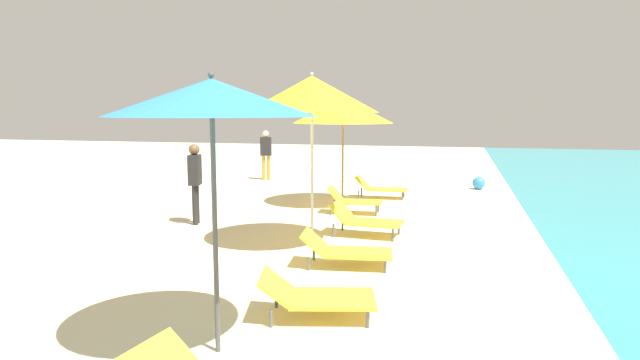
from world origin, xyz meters
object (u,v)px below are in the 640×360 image
object	(u,v)px
person_walking_near	(266,150)
person_walking_mid	(195,176)
lounger_farthest_inland	(353,200)
lounger_fourth_shoreside	(364,219)
beach_ball	(479,183)
umbrella_third	(212,98)
lounger_third_shoreside	(316,295)
umbrella_fourth	(312,94)
umbrella_farthest	(343,111)
lounger_farthest_shoreside	(380,187)
lounger_fourth_inland	(345,250)

from	to	relation	value
person_walking_near	person_walking_mid	world-z (taller)	person_walking_near
lounger_farthest_inland	person_walking_mid	distance (m)	3.62
lounger_fourth_shoreside	beach_ball	world-z (taller)	lounger_fourth_shoreside
umbrella_third	lounger_third_shoreside	size ratio (longest dim) A/B	1.89
umbrella_fourth	lounger_fourth_shoreside	size ratio (longest dim) A/B	2.18
umbrella_farthest	lounger_farthest_shoreside	size ratio (longest dim) A/B	1.95
lounger_third_shoreside	lounger_fourth_shoreside	distance (m)	4.14
umbrella_third	person_walking_mid	bearing A→B (deg)	119.49
umbrella_farthest	person_walking_mid	world-z (taller)	umbrella_farthest
umbrella_third	umbrella_farthest	xyz separation A→B (m)	(-0.56, 8.39, -0.12)
umbrella_fourth	umbrella_third	bearing A→B (deg)	-87.36
lounger_fourth_shoreside	umbrella_farthest	size ratio (longest dim) A/B	0.50
umbrella_third	umbrella_farthest	world-z (taller)	umbrella_farthest
beach_ball	person_walking_near	bearing A→B (deg)	175.96
lounger_farthest_inland	person_walking_mid	xyz separation A→B (m)	(-2.97, -1.94, 0.70)
lounger_third_shoreside	umbrella_fourth	xyz separation A→B (m)	(-0.90, 3.11, 2.37)
lounger_fourth_inland	umbrella_fourth	bearing A→B (deg)	120.33
lounger_farthest_inland	person_walking_mid	world-z (taller)	person_walking_mid
umbrella_third	lounger_third_shoreside	xyz separation A→B (m)	(0.71, 1.09, -2.22)
lounger_farthest_shoreside	umbrella_fourth	bearing A→B (deg)	-95.56
lounger_fourth_shoreside	umbrella_farthest	world-z (taller)	umbrella_farthest
umbrella_third	beach_ball	world-z (taller)	umbrella_third
umbrella_third	umbrella_fourth	size ratio (longest dim) A/B	0.91
person_walking_near	lounger_fourth_shoreside	bearing A→B (deg)	22.55
lounger_farthest_inland	beach_ball	bearing A→B (deg)	55.19
lounger_fourth_inland	beach_ball	world-z (taller)	lounger_fourth_inland
umbrella_farthest	beach_ball	distance (m)	5.44
umbrella_third	lounger_fourth_inland	xyz separation A→B (m)	(0.61, 3.16, -2.22)
lounger_fourth_shoreside	lounger_fourth_inland	xyz separation A→B (m)	(0.06, -2.07, -0.05)
umbrella_farthest	lounger_third_shoreside	bearing A→B (deg)	-80.18
umbrella_third	umbrella_farthest	bearing A→B (deg)	93.80
beach_ball	lounger_fourth_inland	bearing A→B (deg)	-104.21
lounger_farthest_shoreside	lounger_farthest_inland	size ratio (longest dim) A/B	1.12
umbrella_third	person_walking_near	xyz separation A→B (m)	(-4.12, 12.52, -1.46)
person_walking_near	person_walking_mid	bearing A→B (deg)	-1.49
lounger_third_shoreside	person_walking_near	distance (m)	12.43
lounger_fourth_shoreside	lounger_fourth_inland	world-z (taller)	lounger_fourth_shoreside
lounger_farthest_shoreside	person_walking_near	size ratio (longest dim) A/B	0.83
lounger_fourth_inland	lounger_farthest_inland	distance (m)	4.22
umbrella_farthest	person_walking_mid	xyz separation A→B (m)	(-2.48, -3.02, -1.34)
lounger_farthest_shoreside	lounger_fourth_inland	bearing A→B (deg)	-87.78
umbrella_third	lounger_fourth_inland	size ratio (longest dim) A/B	1.89
lounger_fourth_shoreside	beach_ball	xyz separation A→B (m)	(2.30, 6.80, -0.12)
person_walking_near	beach_ball	size ratio (longest dim) A/B	4.45
umbrella_third	lounger_fourth_shoreside	distance (m)	5.68
lounger_fourth_shoreside	lounger_farthest_inland	distance (m)	2.18
lounger_fourth_shoreside	umbrella_third	bearing A→B (deg)	-91.59
lounger_fourth_inland	lounger_farthest_shoreside	xyz separation A→B (m)	(-0.41, 6.49, 0.03)
lounger_third_shoreside	lounger_fourth_shoreside	bearing A→B (deg)	78.36
lounger_fourth_inland	lounger_farthest_shoreside	bearing A→B (deg)	86.26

